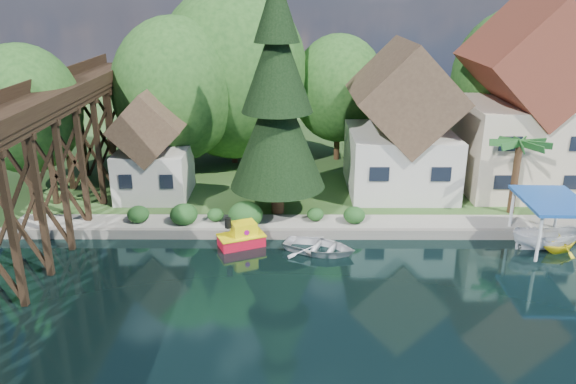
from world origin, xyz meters
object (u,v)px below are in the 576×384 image
object	(u,v)px
boat_white_a	(320,245)
boat_yellow	(560,242)
trestle_bridge	(21,171)
house_center	(524,111)
house_left	(401,129)
palm_tree	(520,145)
boat_canopy	(548,228)
conifer	(277,103)
tugboat	(242,237)
shed	(153,152)

from	to	relation	value
boat_white_a	boat_yellow	size ratio (longest dim) A/B	1.80
boat_yellow	trestle_bridge	bearing A→B (deg)	73.13
house_center	boat_yellow	world-z (taller)	house_center
house_left	palm_tree	size ratio (longest dim) A/B	2.05
house_left	palm_tree	distance (m)	8.34
palm_tree	boat_canopy	xyz separation A→B (m)	(0.36, -4.80, -3.81)
palm_tree	boat_white_a	distance (m)	14.99
palm_tree	boat_white_a	size ratio (longest dim) A/B	1.24
boat_canopy	conifer	bearing A→B (deg)	163.63
boat_canopy	house_left	bearing A→B (deg)	126.93
trestle_bridge	conifer	world-z (taller)	conifer
house_left	boat_canopy	world-z (taller)	house_left
conifer	palm_tree	size ratio (longest dim) A/B	2.88
palm_tree	tugboat	size ratio (longest dim) A/B	1.72
trestle_bridge	house_center	distance (m)	33.96
boat_white_a	boat_canopy	xyz separation A→B (m)	(13.59, 0.40, 0.94)
house_left	palm_tree	world-z (taller)	house_left
palm_tree	boat_canopy	world-z (taller)	palm_tree
boat_white_a	palm_tree	bearing A→B (deg)	-48.46
house_center	shed	world-z (taller)	house_center
boat_white_a	boat_canopy	size ratio (longest dim) A/B	0.84
house_center	boat_yellow	distance (m)	11.93
boat_white_a	shed	bearing A→B (deg)	73.97
trestle_bridge	boat_white_a	distance (m)	17.33
conifer	boat_white_a	distance (m)	9.47
boat_white_a	boat_yellow	xyz separation A→B (m)	(14.31, 0.09, 0.19)
tugboat	boat_white_a	xyz separation A→B (m)	(4.70, -0.89, -0.15)
house_left	boat_white_a	world-z (taller)	house_left
trestle_bridge	conifer	size ratio (longest dim) A/B	2.85
tugboat	boat_white_a	distance (m)	4.78
shed	house_left	bearing A→B (deg)	4.77
palm_tree	boat_yellow	size ratio (longest dim) A/B	2.24
trestle_bridge	palm_tree	xyz separation A→B (m)	(29.83, 6.05, -0.15)
trestle_bridge	boat_canopy	size ratio (longest dim) A/B	8.59
shed	conifer	bearing A→B (deg)	-20.21
trestle_bridge	tugboat	world-z (taller)	trestle_bridge
shed	boat_yellow	distance (m)	27.43
boat_white_a	tugboat	bearing A→B (deg)	99.33
house_left	palm_tree	xyz separation A→B (m)	(6.83, -4.77, 0.06)
shed	boat_yellow	xyz separation A→B (m)	(25.92, -8.38, -3.19)
conifer	palm_tree	world-z (taller)	conifer
house_left	trestle_bridge	bearing A→B (deg)	-154.79
house_center	conifer	distance (m)	18.82
shed	boat_white_a	size ratio (longest dim) A/B	1.81
boat_yellow	conifer	bearing A→B (deg)	54.71
house_center	boat_canopy	xyz separation A→B (m)	(-1.81, -10.07, -5.02)
boat_canopy	boat_yellow	bearing A→B (deg)	-23.37
conifer	boat_yellow	size ratio (longest dim) A/B	6.44
tugboat	palm_tree	bearing A→B (deg)	13.50
boat_yellow	shed	bearing A→B (deg)	53.46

